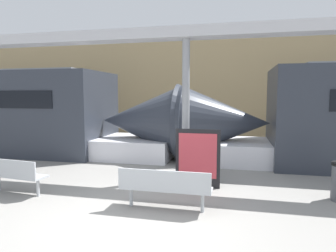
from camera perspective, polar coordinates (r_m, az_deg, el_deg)
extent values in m
plane|color=gray|center=(5.68, -6.55, -17.23)|extent=(60.00, 60.00, 0.00)
cube|color=tan|center=(15.16, 6.23, 6.81)|extent=(56.00, 0.20, 5.00)
cone|color=#2D333D|center=(10.35, 10.35, 0.69)|extent=(3.10, 2.63, 2.63)
cube|color=silver|center=(10.47, 11.87, -4.63)|extent=(2.79, 2.46, 0.70)
cone|color=#2D333D|center=(10.85, -4.75, 0.99)|extent=(3.10, 2.63, 2.63)
cube|color=silver|center=(11.06, -6.16, -3.98)|extent=(2.79, 2.46, 0.70)
cube|color=#ADB2B7|center=(5.97, -0.41, -11.73)|extent=(1.81, 0.46, 0.04)
cube|color=#ADB2B7|center=(5.73, -0.90, -10.31)|extent=(1.80, 0.05, 0.38)
cylinder|color=#ADB2B7|center=(6.25, -7.03, -13.11)|extent=(0.07, 0.07, 0.40)
cylinder|color=#ADB2B7|center=(5.92, 6.60, -14.17)|extent=(0.07, 0.07, 0.40)
cube|color=#ADB2B7|center=(7.68, -26.76, -8.39)|extent=(1.47, 0.60, 0.04)
cube|color=#ADB2B7|center=(7.50, -27.94, -7.12)|extent=(1.43, 0.20, 0.38)
cylinder|color=#ADB2B7|center=(7.34, -23.53, -10.66)|extent=(0.07, 0.07, 0.40)
cube|color=black|center=(7.30, 5.68, -6.16)|extent=(1.08, 0.06, 1.42)
cube|color=#B73842|center=(7.25, 5.65, -5.67)|extent=(0.92, 0.01, 1.08)
cylinder|color=gray|center=(7.92, 3.40, 3.05)|extent=(0.20, 0.20, 3.69)
cube|color=#B7B7BC|center=(8.07, 3.49, 17.26)|extent=(28.00, 0.60, 0.28)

